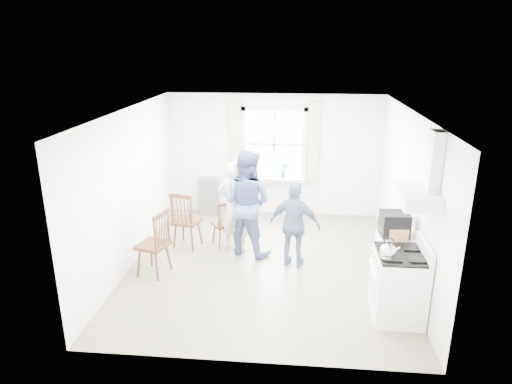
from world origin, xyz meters
name	(u,v)px	position (x,y,z in m)	size (l,w,h in m)	color
room_shell	(265,192)	(0.00, 0.00, 1.30)	(4.62, 5.12, 2.64)	gray
window_assembly	(274,149)	(0.00, 2.45, 1.46)	(1.88, 0.24, 1.70)	white
range_hood	(423,185)	(2.07, -1.35, 1.90)	(0.45, 0.76, 0.94)	silver
shelf_unit	(209,196)	(-1.40, 2.33, 0.40)	(0.40, 0.30, 0.80)	slate
gas_stove	(398,285)	(1.91, -1.35, 0.48)	(0.68, 0.76, 1.12)	white
kettle	(388,252)	(1.69, -1.52, 1.05)	(0.21, 0.21, 0.30)	silver
low_cabinet	(394,263)	(1.98, -0.65, 0.45)	(0.50, 0.55, 0.90)	silver
stereo_stack	(394,224)	(1.94, -0.64, 1.08)	(0.42, 0.38, 0.35)	black
cardboard_box	(399,235)	(1.98, -0.80, 0.98)	(0.25, 0.18, 0.16)	#A0724D
windsor_chair_a	(226,219)	(-0.77, 0.67, 0.54)	(0.51, 0.51, 0.88)	#442316
windsor_chair_b	(183,215)	(-1.51, 0.52, 0.65)	(0.54, 0.54, 1.07)	#442316
windsor_chair_c	(158,236)	(-1.66, -0.49, 0.67)	(0.56, 0.57, 1.10)	#442316
person_left	(234,206)	(-0.59, 0.55, 0.83)	(0.61, 0.61, 1.67)	silver
person_mid	(247,203)	(-0.36, 0.46, 0.94)	(0.92, 0.92, 1.88)	#4E5F92
person_right	(295,225)	(0.49, 0.03, 0.73)	(0.86, 0.86, 1.47)	navy
potted_plant	(284,170)	(0.22, 2.36, 1.02)	(0.19, 0.19, 0.34)	#316E33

